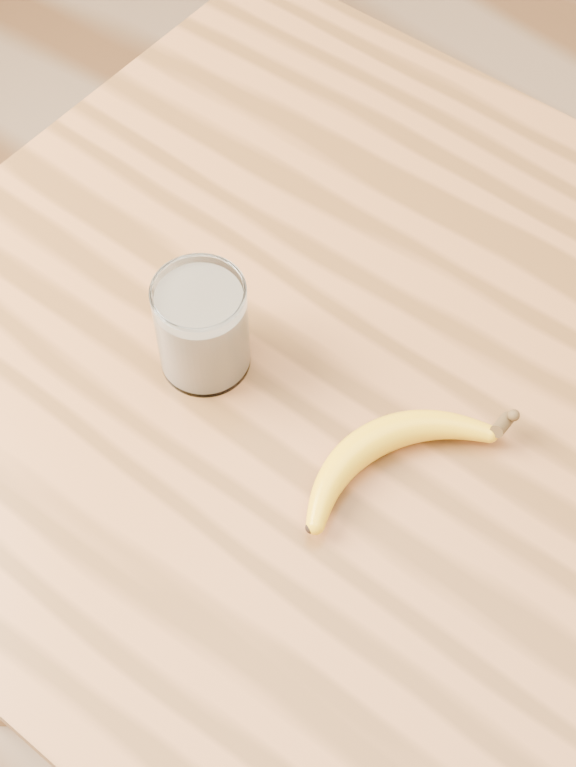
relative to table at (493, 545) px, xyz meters
The scene contains 3 objects.
table is the anchor object (origin of this frame).
smoothie_glass 0.34m from the table, 166.38° to the right, with size 0.08×0.08×0.10m.
banana 0.19m from the table, 156.99° to the right, with size 0.09×0.25×0.03m, color gold, non-canonical shape.
Camera 1 is at (0.10, -0.44, 1.69)m, focal length 50.00 mm.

